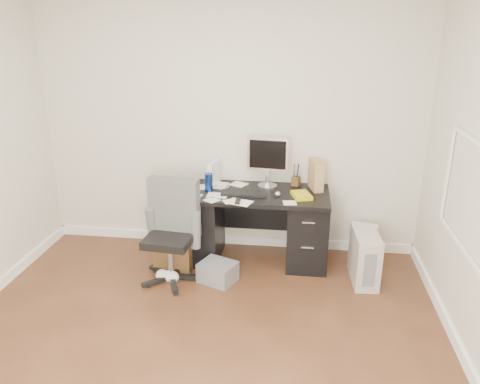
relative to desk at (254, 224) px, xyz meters
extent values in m
plane|color=#442715|center=(-0.30, -1.65, -0.40)|extent=(4.00, 4.00, 0.00)
cube|color=beige|center=(-0.30, 0.35, 0.95)|extent=(4.00, 0.02, 2.70)
cube|color=white|center=(-0.30, 0.33, -0.35)|extent=(4.00, 0.03, 0.10)
cube|color=white|center=(1.69, -1.65, -0.35)|extent=(0.03, 4.00, 0.10)
cube|color=black|center=(0.00, 0.00, 0.33)|extent=(1.50, 0.70, 0.04)
cube|color=black|center=(-0.55, 0.00, -0.04)|extent=(0.40, 0.60, 0.71)
cube|color=black|center=(0.55, 0.00, -0.04)|extent=(0.40, 0.60, 0.71)
cube|color=black|center=(0.00, 0.33, 0.06)|extent=(0.70, 0.03, 0.51)
cube|color=black|center=(-0.09, -0.09, 0.36)|extent=(0.46, 0.16, 0.03)
sphere|color=silver|center=(0.24, -0.11, 0.38)|extent=(0.06, 0.06, 0.06)
cylinder|color=navy|center=(-0.45, -0.03, 0.44)|extent=(0.11, 0.11, 0.18)
cube|color=silver|center=(-0.43, 0.14, 0.48)|extent=(0.15, 0.24, 0.26)
cube|color=#9B7A4B|center=(0.61, 0.17, 0.50)|extent=(0.19, 0.28, 0.30)
cube|color=gold|center=(0.48, -0.09, 0.37)|extent=(0.24, 0.27, 0.04)
cube|color=#B2ABA0|center=(1.10, -0.30, -0.15)|extent=(0.25, 0.51, 0.50)
cube|color=white|center=(1.14, 0.20, -0.22)|extent=(0.31, 0.26, 0.36)
cube|color=#473215|center=(-0.77, -0.23, -0.21)|extent=(0.39, 0.39, 0.37)
cube|color=slate|center=(-0.29, -0.49, -0.30)|extent=(0.41, 0.37, 0.19)
camera|label=1|loc=(0.42, -4.39, 1.95)|focal=35.00mm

